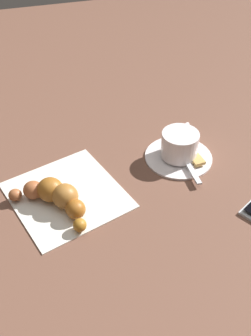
# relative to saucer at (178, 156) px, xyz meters

# --- Properties ---
(ground_plane) EXTENTS (1.80, 1.80, 0.00)m
(ground_plane) POSITION_rel_saucer_xyz_m (-0.11, -0.02, -0.00)
(ground_plane) COLOR brown
(saucer) EXTENTS (0.12, 0.12, 0.01)m
(saucer) POSITION_rel_saucer_xyz_m (0.00, 0.00, 0.00)
(saucer) COLOR white
(saucer) RESTS_ON ground
(espresso_cup) EXTENTS (0.07, 0.08, 0.05)m
(espresso_cup) POSITION_rel_saucer_xyz_m (0.00, 0.00, 0.03)
(espresso_cup) COLOR white
(espresso_cup) RESTS_ON saucer
(teaspoon) EXTENTS (0.02, 0.14, 0.01)m
(teaspoon) POSITION_rel_saucer_xyz_m (0.01, 0.01, 0.01)
(teaspoon) COLOR silver
(teaspoon) RESTS_ON saucer
(sugar_packet) EXTENTS (0.03, 0.07, 0.01)m
(sugar_packet) POSITION_rel_saucer_xyz_m (0.02, -0.01, 0.01)
(sugar_packet) COLOR tan
(sugar_packet) RESTS_ON saucer
(napkin) EXTENTS (0.22, 0.22, 0.00)m
(napkin) POSITION_rel_saucer_xyz_m (-0.22, -0.04, -0.00)
(napkin) COLOR silver
(napkin) RESTS_ON ground
(croissant) EXTENTS (0.12, 0.12, 0.04)m
(croissant) POSITION_rel_saucer_xyz_m (-0.24, -0.05, 0.02)
(croissant) COLOR #A0671E
(croissant) RESTS_ON napkin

